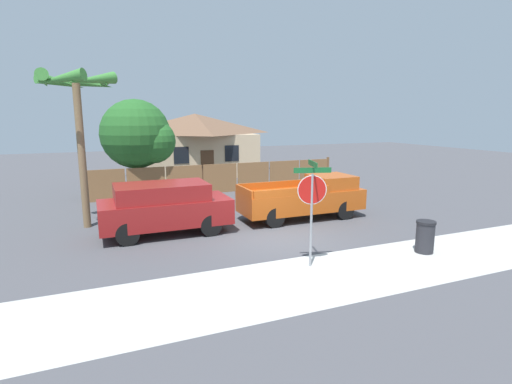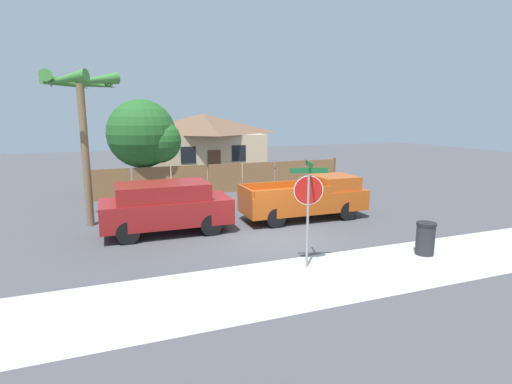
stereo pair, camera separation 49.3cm
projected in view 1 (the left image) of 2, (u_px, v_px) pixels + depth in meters
ground_plane at (277, 238)px, 14.15m from camera, size 80.00×80.00×0.00m
sidewalk_strip at (335, 275)px, 10.89m from camera, size 36.00×3.20×0.01m
wooden_fence at (220, 178)px, 22.46m from camera, size 14.31×0.12×1.72m
house at (196, 143)px, 29.38m from camera, size 8.40×6.53×4.43m
oak_tree at (139, 136)px, 21.27m from camera, size 3.86×3.67×5.15m
palm_tree at (77, 94)px, 14.64m from camera, size 2.88×3.09×5.87m
red_suv at (165, 207)px, 14.52m from camera, size 4.65×2.05×1.88m
orange_pickup at (306, 198)px, 16.78m from camera, size 5.23×1.88×1.77m
stop_sign at (312, 196)px, 11.15m from camera, size 1.02×0.92×3.05m
trash_bin at (425, 237)px, 12.60m from camera, size 0.60×0.60×1.03m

